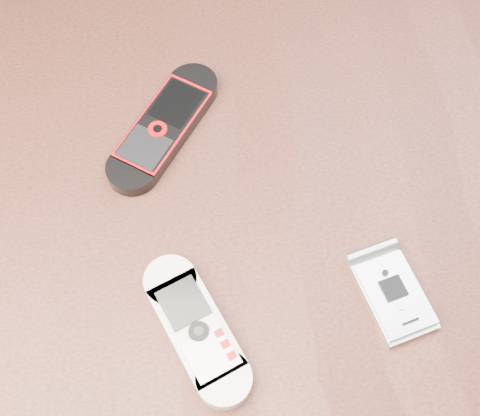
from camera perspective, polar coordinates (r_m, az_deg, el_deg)
name	(u,v)px	position (r m, az deg, el deg)	size (l,w,h in m)	color
ground	(237,395)	(1.32, -0.23, -15.67)	(4.00, 4.00, 0.00)	#472B19
table	(235,260)	(0.70, -0.41, -4.46)	(1.20, 0.80, 0.75)	black
nokia_white	(196,329)	(0.56, -3.75, -10.25)	(0.05, 0.14, 0.02)	white
nokia_black_red	(164,126)	(0.65, -6.52, 6.93)	(0.05, 0.16, 0.02)	black
motorola_razr	(393,294)	(0.58, 12.94, -7.13)	(0.05, 0.09, 0.01)	silver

